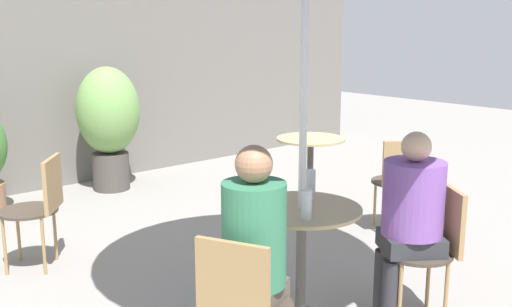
% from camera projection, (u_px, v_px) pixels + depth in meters
% --- Properties ---
extents(storefront_wall, '(10.00, 0.06, 3.00)m').
position_uv_depth(storefront_wall, '(19.00, 50.00, 6.14)').
color(storefront_wall, slate).
rests_on(storefront_wall, ground_plane).
extents(cafe_table_near, '(0.69, 0.69, 0.74)m').
position_uv_depth(cafe_table_near, '(301.00, 244.00, 3.47)').
color(cafe_table_near, '#514C47').
rests_on(cafe_table_near, ground_plane).
extents(cafe_table_far, '(0.63, 0.63, 0.74)m').
position_uv_depth(cafe_table_far, '(310.00, 163.00, 5.57)').
color(cafe_table_far, '#514C47').
rests_on(cafe_table_far, ground_plane).
extents(bistro_chair_0, '(0.47, 0.46, 0.83)m').
position_uv_depth(bistro_chair_0, '(242.00, 301.00, 2.77)').
color(bistro_chair_0, '#42382D').
rests_on(bistro_chair_0, ground_plane).
extents(bistro_chair_1, '(0.48, 0.48, 0.83)m').
position_uv_depth(bistro_chair_1, '(432.00, 241.00, 3.55)').
color(bistro_chair_1, '#42382D').
rests_on(bistro_chair_1, ground_plane).
extents(bistro_chair_2, '(0.48, 0.48, 0.83)m').
position_uv_depth(bistro_chair_2, '(40.00, 201.00, 4.33)').
color(bistro_chair_2, '#42382D').
rests_on(bistro_chair_2, ground_plane).
extents(bistro_chair_3, '(0.48, 0.48, 0.83)m').
position_uv_depth(bistro_chair_3, '(400.00, 176.00, 5.05)').
color(bistro_chair_3, '#42382D').
rests_on(bistro_chair_3, ground_plane).
extents(seated_person_0, '(0.38, 0.36, 1.22)m').
position_uv_depth(seated_person_0, '(255.00, 246.00, 2.85)').
color(seated_person_0, brown).
rests_on(seated_person_0, ground_plane).
extents(seated_person_1, '(0.45, 0.45, 1.17)m').
position_uv_depth(seated_person_1, '(410.00, 212.00, 3.49)').
color(seated_person_1, '#2D2D33').
rests_on(seated_person_1, ground_plane).
extents(beer_glass_0, '(0.06, 0.06, 0.16)m').
position_uv_depth(beer_glass_0, '(306.00, 205.00, 3.20)').
color(beer_glass_0, silver).
rests_on(beer_glass_0, cafe_table_near).
extents(beer_glass_1, '(0.06, 0.06, 0.17)m').
position_uv_depth(beer_glass_1, '(310.00, 184.00, 3.61)').
color(beer_glass_1, silver).
rests_on(beer_glass_1, cafe_table_near).
extents(potted_plant_1, '(0.67, 0.67, 1.33)m').
position_uv_depth(potted_plant_1, '(108.00, 118.00, 6.38)').
color(potted_plant_1, '#47423D').
rests_on(potted_plant_1, ground_plane).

